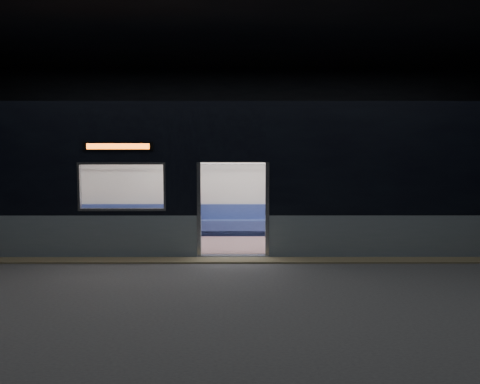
{
  "coord_description": "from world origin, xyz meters",
  "views": [
    {
      "loc": [
        0.13,
        -9.88,
        2.3
      ],
      "look_at": [
        0.15,
        2.3,
        1.3
      ],
      "focal_mm": 38.0,
      "sensor_mm": 36.0,
      "label": 1
    }
  ],
  "objects": [
    {
      "name": "transit_map",
      "position": [
        3.82,
        3.85,
        1.5
      ],
      "size": [
        1.08,
        0.03,
        0.7
      ],
      "primitive_type": "cube",
      "color": "white",
      "rests_on": "metro_car"
    },
    {
      "name": "tactile_strip",
      "position": [
        0.0,
        0.55,
        0.01
      ],
      "size": [
        22.8,
        0.5,
        0.03
      ],
      "primitive_type": "cube",
      "color": "#8C7F59",
      "rests_on": "station_floor"
    },
    {
      "name": "metro_car",
      "position": [
        -0.0,
        2.54,
        1.85
      ],
      "size": [
        18.0,
        3.04,
        3.35
      ],
      "color": "#8794A1",
      "rests_on": "station_floor"
    },
    {
      "name": "handbag",
      "position": [
        -1.41,
        3.3,
        0.7
      ],
      "size": [
        0.33,
        0.28,
        0.16
      ],
      "primitive_type": "cube",
      "rotation": [
        0.0,
        0.0,
        -0.01
      ],
      "color": "black",
      "rests_on": "passenger"
    },
    {
      "name": "station_envelope",
      "position": [
        0.0,
        0.0,
        3.66
      ],
      "size": [
        24.0,
        14.0,
        5.0
      ],
      "color": "black",
      "rests_on": "station_floor"
    },
    {
      "name": "passenger",
      "position": [
        -1.36,
        3.55,
        0.83
      ],
      "size": [
        0.43,
        0.73,
        1.44
      ],
      "rotation": [
        0.0,
        0.0,
        0.02
      ],
      "color": "black",
      "rests_on": "metro_car"
    },
    {
      "name": "station_floor",
      "position": [
        0.0,
        0.0,
        -0.01
      ],
      "size": [
        24.0,
        14.0,
        0.01
      ],
      "primitive_type": "cube",
      "color": "#47494C",
      "rests_on": "ground"
    }
  ]
}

